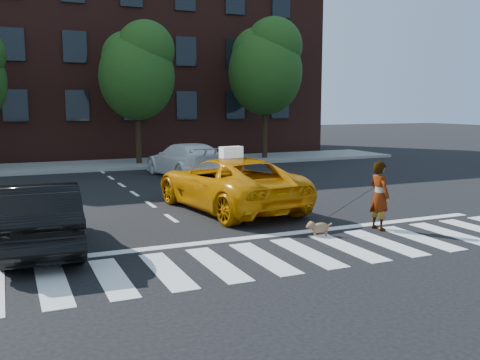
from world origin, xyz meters
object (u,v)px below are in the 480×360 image
at_px(woman, 379,196).
at_px(dog, 318,227).
at_px(tree_right, 266,63).
at_px(black_sedan, 41,217).
at_px(tree_mid, 137,67).
at_px(white_suv, 186,160).
at_px(taxi, 229,183).

relative_size(woman, dog, 2.75).
distance_m(tree_right, woman, 17.19).
bearing_deg(black_sedan, tree_mid, -108.08).
bearing_deg(tree_mid, white_suv, -79.60).
relative_size(taxi, woman, 3.28).
bearing_deg(black_sedan, dog, 169.77).
relative_size(tree_mid, tree_right, 0.92).
height_order(taxi, white_suv, taxi).
xyz_separation_m(tree_right, woman, (-4.84, -15.90, -4.42)).
xyz_separation_m(black_sedan, white_suv, (6.40, 9.78, 0.01)).
bearing_deg(taxi, white_suv, -105.58).
distance_m(black_sedan, dog, 6.16).
bearing_deg(dog, taxi, 118.13).
xyz_separation_m(taxi, black_sedan, (-5.32, -2.47, -0.06)).
bearing_deg(tree_mid, woman, -82.25).
relative_size(black_sedan, dog, 7.05).
bearing_deg(tree_mid, tree_right, -0.00).
xyz_separation_m(tree_right, dog, (-6.56, -15.88, -5.05)).
relative_size(white_suv, woman, 2.95).
height_order(taxi, dog, taxi).
height_order(tree_mid, black_sedan, tree_mid).
distance_m(taxi, dog, 3.95).
distance_m(tree_mid, black_sedan, 16.06).
relative_size(tree_right, woman, 4.57).
bearing_deg(black_sedan, taxi, -152.26).
xyz_separation_m(taxi, dog, (0.66, -3.86, -0.56)).
relative_size(black_sedan, woman, 2.56).
bearing_deg(white_suv, dog, 80.71).
bearing_deg(tree_right, black_sedan, -130.85).
bearing_deg(taxi, dog, 92.55).
xyz_separation_m(tree_right, taxi, (-7.22, -12.02, -4.49)).
relative_size(tree_mid, taxi, 1.28).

